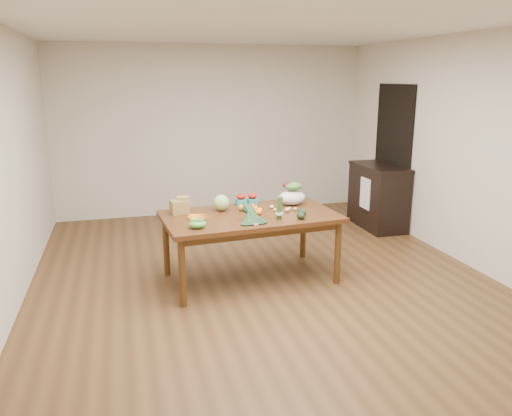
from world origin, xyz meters
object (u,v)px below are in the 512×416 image
object	(u,v)px
cabinet	(378,196)
salad_bag	(292,195)
asparagus_bundle	(279,208)
paper_bag	(180,205)
cabbage	(221,203)
kale_bunch	(253,216)
mandarin_cluster	(255,210)
dining_table	(250,247)

from	to	relation	value
cabinet	salad_bag	world-z (taller)	salad_bag
asparagus_bundle	cabinet	bearing A→B (deg)	34.62
cabinet	salad_bag	bearing A→B (deg)	-146.36
paper_bag	salad_bag	xyz separation A→B (m)	(1.31, 0.04, 0.03)
salad_bag	paper_bag	bearing A→B (deg)	-178.14
paper_bag	asparagus_bundle	size ratio (longest dim) A/B	1.02
salad_bag	cabbage	bearing A→B (deg)	-176.94
cabinet	kale_bunch	xyz separation A→B (m)	(-2.41, -1.79, 0.36)
cabinet	kale_bunch	bearing A→B (deg)	-143.36
cabbage	asparagus_bundle	distance (m)	0.72
kale_bunch	salad_bag	xyz separation A→B (m)	(0.63, 0.61, 0.04)
cabbage	mandarin_cluster	xyz separation A→B (m)	(0.33, -0.23, -0.04)
asparagus_bundle	salad_bag	size ratio (longest dim) A/B	0.80
paper_bag	cabbage	distance (m)	0.46
cabbage	cabinet	bearing A→B (deg)	25.09
asparagus_bundle	salad_bag	world-z (taller)	asparagus_bundle
kale_bunch	paper_bag	bearing A→B (deg)	135.18
asparagus_bundle	salad_bag	distance (m)	0.64
salad_bag	kale_bunch	bearing A→B (deg)	-136.07
cabinet	paper_bag	size ratio (longest dim) A/B	3.98
cabinet	asparagus_bundle	world-z (taller)	asparagus_bundle
salad_bag	dining_table	bearing A→B (deg)	-154.48
salad_bag	mandarin_cluster	bearing A→B (deg)	-151.92
paper_bag	salad_bag	world-z (taller)	salad_bag
dining_table	mandarin_cluster	bearing A→B (deg)	-4.06
mandarin_cluster	kale_bunch	size ratio (longest dim) A/B	0.45
dining_table	paper_bag	size ratio (longest dim) A/B	7.30
dining_table	salad_bag	world-z (taller)	salad_bag
cabbage	dining_table	bearing A→B (deg)	-40.49
dining_table	paper_bag	world-z (taller)	paper_bag
dining_table	paper_bag	bearing A→B (deg)	157.62
dining_table	kale_bunch	distance (m)	0.57
cabinet	dining_table	bearing A→B (deg)	-148.22
cabinet	paper_bag	xyz separation A→B (m)	(-3.08, -1.22, 0.37)
cabinet	salad_bag	distance (m)	2.17
cabinet	mandarin_cluster	xyz separation A→B (m)	(-2.29, -1.46, 0.33)
kale_bunch	asparagus_bundle	world-z (taller)	asparagus_bundle
paper_bag	asparagus_bundle	bearing A→B (deg)	-27.32
cabinet	mandarin_cluster	distance (m)	2.73
paper_bag	cabbage	xyz separation A→B (m)	(0.46, -0.00, -0.00)
paper_bag	mandarin_cluster	size ratio (longest dim) A/B	1.42
mandarin_cluster	kale_bunch	world-z (taller)	kale_bunch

